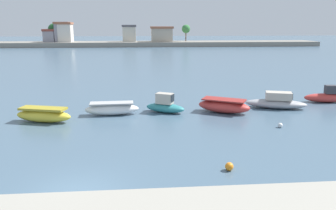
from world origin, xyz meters
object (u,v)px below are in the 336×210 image
moored_boat_3 (165,106)px  moored_boat_6 (327,97)px  mooring_buoy_2 (280,125)px  moored_boat_5 (276,102)px  moored_boat_2 (112,109)px  mooring_buoy_3 (229,166)px  moored_boat_4 (224,106)px  moored_boat_1 (43,115)px

moored_boat_3 → moored_boat_6: (15.85, 2.50, -0.01)m
mooring_buoy_2 → moored_boat_5: bearing=70.5°
moored_boat_3 → mooring_buoy_2: 9.54m
moored_boat_2 → mooring_buoy_3: (6.87, -11.67, -0.29)m
moored_boat_3 → mooring_buoy_3: 12.34m
moored_boat_4 → mooring_buoy_3: moored_boat_4 is taller
moored_boat_1 → moored_boat_4: bearing=21.9°
moored_boat_2 → moored_boat_6: (20.33, 2.93, 0.05)m
moored_boat_2 → moored_boat_6: bearing=6.2°
moored_boat_2 → mooring_buoy_2: bearing=-22.5°
moored_boat_1 → moored_boat_6: size_ratio=1.10×
mooring_buoy_2 → moored_boat_2: bearing=159.5°
moored_boat_3 → mooring_buoy_3: (2.39, -12.10, -0.35)m
mooring_buoy_3 → moored_boat_2: bearing=120.5°
moored_boat_3 → moored_boat_2: bearing=-147.5°
moored_boat_4 → moored_boat_6: size_ratio=1.13×
moored_boat_6 → mooring_buoy_3: size_ratio=9.63×
moored_boat_1 → moored_boat_4: (14.57, 1.64, 0.02)m
moored_boat_1 → moored_boat_4: 14.67m
moored_boat_2 → mooring_buoy_3: bearing=-61.6°
moored_boat_5 → moored_boat_6: size_ratio=1.32×
moored_boat_1 → moored_boat_3: moored_boat_3 is taller
moored_boat_5 → mooring_buoy_2: size_ratio=16.24×
moored_boat_3 → moored_boat_4: size_ratio=0.77×
moored_boat_5 → mooring_buoy_2: moored_boat_5 is taller
moored_boat_4 → moored_boat_6: bearing=43.7°
moored_boat_1 → moored_boat_4: moored_boat_4 is taller
moored_boat_3 → moored_boat_5: bearing=30.7°
moored_boat_2 → mooring_buoy_3: moored_boat_2 is taller
moored_boat_3 → moored_boat_4: moored_boat_3 is taller
moored_boat_1 → moored_boat_2: moored_boat_1 is taller
moored_boat_2 → moored_boat_3: (4.48, 0.42, 0.06)m
moored_boat_3 → mooring_buoy_2: (8.06, -5.10, -0.40)m
moored_boat_2 → moored_boat_5: size_ratio=0.80×
moored_boat_1 → moored_boat_6: bearing=25.7°
moored_boat_6 → mooring_buoy_3: moored_boat_6 is taller
moored_boat_1 → mooring_buoy_2: moored_boat_1 is taller
moored_boat_2 → moored_boat_5: bearing=2.1°
moored_boat_2 → moored_boat_4: 9.47m
moored_boat_6 → mooring_buoy_3: bearing=-125.0°
moored_boat_2 → moored_boat_1: bearing=-163.8°
moored_boat_4 → mooring_buoy_2: (3.06, -4.64, -0.39)m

